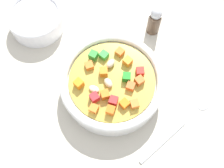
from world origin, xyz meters
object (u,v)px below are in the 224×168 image
object	(u,v)px
soup_bowl_main	(112,83)
spoon	(182,124)
pepper_shaker	(155,20)
side_bowl_small	(36,19)

from	to	relation	value
soup_bowl_main	spoon	world-z (taller)	soup_bowl_main
soup_bowl_main	pepper_shaker	size ratio (longest dim) A/B	2.75
spoon	pepper_shaker	size ratio (longest dim) A/B	2.62
spoon	pepper_shaker	bearing A→B (deg)	61.28
soup_bowl_main	spoon	distance (cm)	16.02
side_bowl_small	pepper_shaker	size ratio (longest dim) A/B	1.65
side_bowl_small	pepper_shaker	world-z (taller)	pepper_shaker
spoon	side_bowl_small	xyz separation A→B (cm)	(-1.85, 38.57, 1.93)
soup_bowl_main	pepper_shaker	world-z (taller)	pepper_shaker
soup_bowl_main	spoon	xyz separation A→B (cm)	(3.00, -15.53, -2.53)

